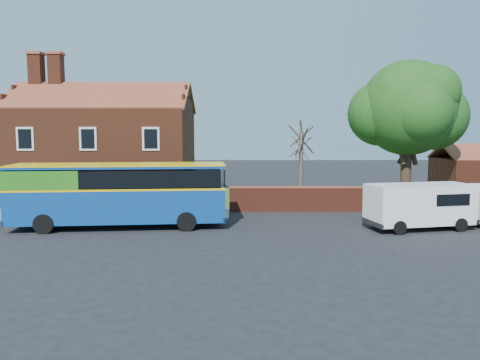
{
  "coord_description": "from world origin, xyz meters",
  "views": [
    {
      "loc": [
        2.61,
        -22.36,
        5.1
      ],
      "look_at": [
        2.67,
        5.0,
        2.22
      ],
      "focal_mm": 35.0,
      "sensor_mm": 36.0,
      "label": 1
    }
  ],
  "objects": [
    {
      "name": "ground",
      "position": [
        0.0,
        0.0,
        0.0
      ],
      "size": [
        120.0,
        120.0,
        0.0
      ],
      "primitive_type": "plane",
      "color": "black",
      "rests_on": "ground"
    },
    {
      "name": "pavement",
      "position": [
        -7.0,
        5.75,
        0.06
      ],
      "size": [
        18.0,
        3.5,
        0.12
      ],
      "primitive_type": "cube",
      "color": "gray",
      "rests_on": "ground"
    },
    {
      "name": "boundary_wall",
      "position": [
        13.0,
        7.0,
        0.81
      ],
      "size": [
        22.0,
        0.38,
        1.6
      ],
      "color": "maroon",
      "rests_on": "ground"
    },
    {
      "name": "kerb",
      "position": [
        -7.0,
        4.0,
        0.07
      ],
      "size": [
        18.0,
        0.15,
        0.14
      ],
      "primitive_type": "cube",
      "color": "slate",
      "rests_on": "ground"
    },
    {
      "name": "van_near",
      "position": [
        12.02,
        1.64,
        1.32
      ],
      "size": [
        5.67,
        3.18,
        2.35
      ],
      "rotation": [
        0.0,
        0.0,
        0.21
      ],
      "color": "white",
      "rests_on": "ground"
    },
    {
      "name": "shop_building",
      "position": [
        -7.02,
        11.5,
        3.41
      ],
      "size": [
        12.3,
        8.13,
        10.5
      ],
      "color": "brown",
      "rests_on": "ground"
    },
    {
      "name": "bus",
      "position": [
        -4.07,
        2.11,
        1.91
      ],
      "size": [
        11.29,
        3.77,
        3.37
      ],
      "rotation": [
        0.0,
        0.0,
        0.09
      ],
      "color": "#0D4091",
      "rests_on": "ground"
    },
    {
      "name": "large_tree",
      "position": [
        14.07,
        9.52,
        6.43
      ],
      "size": [
        8.05,
        6.37,
        9.82
      ],
      "color": "black",
      "rests_on": "ground"
    },
    {
      "name": "grass_strip",
      "position": [
        13.0,
        13.0,
        0.02
      ],
      "size": [
        26.0,
        12.0,
        0.04
      ],
      "primitive_type": "cube",
      "color": "#426B28",
      "rests_on": "ground"
    },
    {
      "name": "bare_tree",
      "position": [
        6.85,
        9.48,
        2.84
      ],
      "size": [
        2.08,
        2.47,
        5.54
      ],
      "color": "#4C4238",
      "rests_on": "ground"
    }
  ]
}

